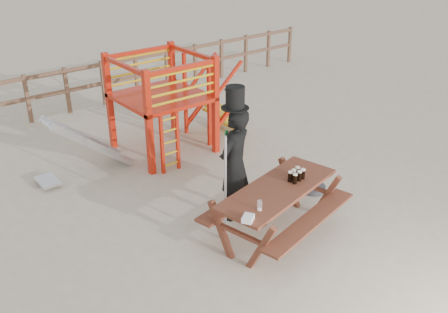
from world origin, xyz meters
TOP-DOWN VIEW (x-y plane):
  - ground at (0.00, 0.00)m, footprint 60.00×60.00m
  - back_fence at (0.00, 7.00)m, footprint 15.09×0.09m
  - playground_fort at (0.12, 3.58)m, footprint 4.71×1.84m
  - picnic_table at (-0.15, -0.23)m, footprint 2.45×1.93m
  - man_with_hat at (-0.33, 0.60)m, footprint 0.82×0.67m
  - metal_pole at (-0.89, 0.14)m, footprint 0.04×0.04m
  - parasol_base at (1.36, 0.33)m, footprint 0.45×0.45m
  - paper_bag at (-1.12, -0.64)m, footprint 0.23×0.21m
  - stout_pints at (0.24, -0.24)m, footprint 0.29×0.21m
  - empty_glasses at (-0.81, -0.53)m, footprint 0.07×0.07m

SIDE VIEW (x-z plane):
  - ground at x=0.00m, z-range 0.00..0.00m
  - parasol_base at x=1.36m, z-range -0.04..0.15m
  - picnic_table at x=-0.15m, z-range 0.11..0.96m
  - back_fence at x=0.00m, z-range 0.14..1.34m
  - paper_bag at x=-1.12m, z-range 0.85..0.93m
  - metal_pole at x=-0.89m, z-range 0.00..1.78m
  - empty_glasses at x=-0.81m, z-range 0.84..0.99m
  - stout_pints at x=0.24m, z-range 0.85..1.02m
  - man_with_hat at x=-0.33m, z-range -0.12..2.17m
  - playground_fort at x=0.12m, z-range 0.02..2.12m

